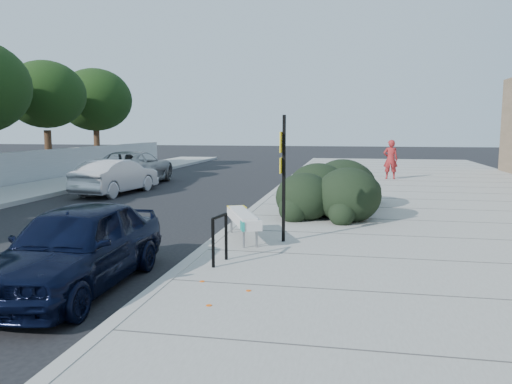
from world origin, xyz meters
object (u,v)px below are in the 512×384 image
(sign_post, at_px, (283,171))
(pedestrian, at_px, (391,159))
(bench, at_px, (243,218))
(wagon_silver, at_px, (116,177))
(suv_silver, at_px, (133,168))
(sedan_navy, at_px, (76,246))
(bike_rack, at_px, (220,234))

(sign_post, relative_size, pedestrian, 1.45)
(bench, xyz_separation_m, wagon_silver, (-6.60, 7.43, 0.05))
(bench, height_order, pedestrian, pedestrian)
(bench, relative_size, suv_silver, 0.36)
(bench, height_order, wagon_silver, wagon_silver)
(sedan_navy, bearing_deg, pedestrian, 69.23)
(bench, relative_size, bike_rack, 2.26)
(sedan_navy, height_order, suv_silver, suv_silver)
(sign_post, distance_m, sedan_navy, 4.41)
(bike_rack, bearing_deg, pedestrian, 85.42)
(bench, relative_size, pedestrian, 1.08)
(pedestrian, bearing_deg, bench, 73.95)
(pedestrian, bearing_deg, bike_rack, 75.89)
(wagon_silver, distance_m, pedestrian, 12.35)
(sign_post, height_order, sedan_navy, sign_post)
(sign_post, distance_m, pedestrian, 14.10)
(bike_rack, bearing_deg, bench, 99.91)
(bench, bearing_deg, bike_rack, -113.11)
(wagon_silver, bearing_deg, bike_rack, 132.35)
(bike_rack, relative_size, pedestrian, 0.48)
(suv_silver, height_order, pedestrian, pedestrian)
(bike_rack, distance_m, wagon_silver, 11.45)
(pedestrian, bearing_deg, sedan_navy, 70.85)
(bench, xyz_separation_m, bike_rack, (0.00, -1.93, 0.06))
(sedan_navy, xyz_separation_m, wagon_silver, (-4.63, 10.68, -0.02))
(sign_post, xyz_separation_m, wagon_silver, (-7.45, 7.44, -0.98))
(wagon_silver, height_order, pedestrian, pedestrian)
(bike_rack, xyz_separation_m, suv_silver, (-7.30, 12.42, 0.08))
(bike_rack, height_order, sedan_navy, sedan_navy)
(sedan_navy, xyz_separation_m, pedestrian, (5.99, 16.97, 0.38))
(sedan_navy, bearing_deg, sign_post, 47.64)
(bike_rack, bearing_deg, sign_post, 75.87)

